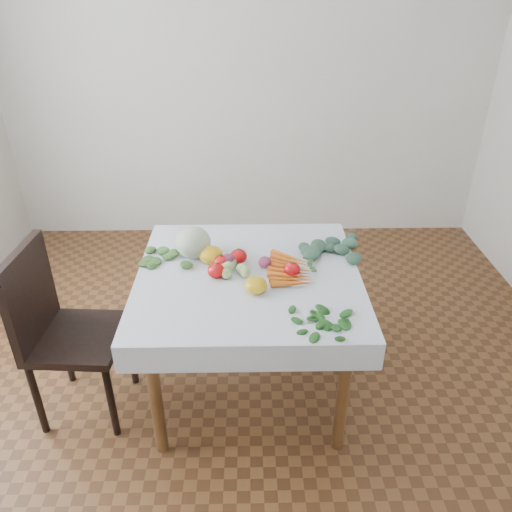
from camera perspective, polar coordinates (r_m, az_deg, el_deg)
The scene contains 19 objects.
ground at distance 2.99m, azimuth -0.76°, elevation -14.40°, with size 4.00×4.00×0.00m, color brown.
back_wall at distance 4.21m, azimuth -1.08°, elevation 19.72°, with size 4.00×0.04×2.70m, color silver.
table at distance 2.58m, azimuth -0.85°, elevation -3.93°, with size 1.00×1.00×0.75m.
tablecloth at distance 2.53m, azimuth -0.87°, elevation -2.06°, with size 1.12×1.12×0.01m, color white.
chair at distance 2.70m, azimuth -21.69°, elevation -7.21°, with size 0.47×0.47×0.97m.
cabbage at distance 2.65m, azimuth -7.20°, elevation 1.56°, with size 0.19×0.19×0.17m, color beige.
tomato_a at distance 2.56m, azimuth -3.97°, elevation -0.67°, with size 0.08×0.08×0.07m, color red.
tomato_b at distance 2.60m, azimuth -2.01°, elevation -0.04°, with size 0.09×0.09×0.08m, color red.
tomato_c at distance 2.48m, azimuth -4.59°, elevation -1.67°, with size 0.08×0.08×0.07m, color red.
tomato_d at distance 2.49m, azimuth 4.11°, elevation -1.55°, with size 0.08×0.08×0.07m, color red.
heirloom_back at distance 2.61m, azimuth -5.17°, elevation 0.15°, with size 0.13×0.13×0.09m, color gold.
heirloom_front at distance 2.36m, azimuth -0.00°, elevation -3.36°, with size 0.11×0.11×0.08m, color gold.
onion_a at distance 2.57m, azimuth -3.26°, elevation -0.52°, with size 0.08×0.08×0.07m, color #601B43.
onion_b at distance 2.56m, azimuth 1.02°, elevation -0.72°, with size 0.07×0.07×0.06m, color #601B43.
tomatillo_cluster at distance 2.52m, azimuth -2.84°, elevation -1.44°, with size 0.19×0.12×0.05m.
carrot_bunch at distance 2.53m, azimuth 3.91°, elevation -1.61°, with size 0.23×0.35×0.03m.
kale_bunch at distance 2.72m, azimuth 8.44°, elevation 0.78°, with size 0.31×0.31×0.05m.
basil_bunch at distance 2.19m, azimuth 7.84°, elevation -7.67°, with size 0.26×0.22×0.01m.
dill_bunch at distance 2.68m, azimuth -10.07°, elevation -0.13°, with size 0.21×0.22×0.03m.
Camera 1 is at (-0.00, -2.15, 2.09)m, focal length 35.00 mm.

